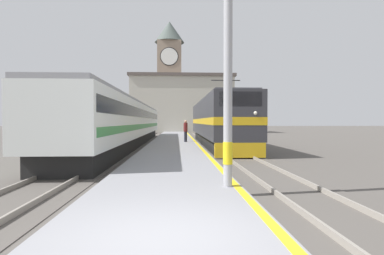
# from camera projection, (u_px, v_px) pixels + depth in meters

# --- Properties ---
(ground_plane) EXTENTS (200.00, 200.00, 0.00)m
(ground_plane) POSITION_uv_depth(u_px,v_px,m) (175.00, 139.00, 34.47)
(ground_plane) COLOR #514C47
(platform) EXTENTS (3.99, 140.00, 0.30)m
(platform) POSITION_uv_depth(u_px,v_px,m) (174.00, 141.00, 29.48)
(platform) COLOR gray
(platform) RESTS_ON ground
(rail_track_near) EXTENTS (2.84, 140.00, 0.16)m
(rail_track_near) POSITION_uv_depth(u_px,v_px,m) (211.00, 142.00, 29.67)
(rail_track_near) COLOR #514C47
(rail_track_near) RESTS_ON ground
(rail_track_far) EXTENTS (2.84, 140.00, 0.16)m
(rail_track_far) POSITION_uv_depth(u_px,v_px,m) (134.00, 142.00, 29.28)
(rail_track_far) COLOR #514C47
(rail_track_far) RESTS_ON ground
(locomotive_train) EXTENTS (2.92, 19.98, 4.94)m
(locomotive_train) POSITION_uv_depth(u_px,v_px,m) (216.00, 122.00, 25.85)
(locomotive_train) COLOR black
(locomotive_train) RESTS_ON ground
(passenger_train) EXTENTS (2.92, 32.16, 3.63)m
(passenger_train) POSITION_uv_depth(u_px,v_px,m) (128.00, 122.00, 25.74)
(passenger_train) COLOR black
(passenger_train) RESTS_ON ground
(catenary_mast) EXTENTS (2.35, 0.26, 8.76)m
(catenary_mast) POSITION_uv_depth(u_px,v_px,m) (231.00, 22.00, 7.95)
(catenary_mast) COLOR #9E9EA3
(catenary_mast) RESTS_ON platform
(person_on_platform) EXTENTS (0.34, 0.34, 1.86)m
(person_on_platform) POSITION_uv_depth(u_px,v_px,m) (186.00, 130.00, 25.66)
(person_on_platform) COLOR #23232D
(person_on_platform) RESTS_ON platform
(clock_tower) EXTENTS (6.07, 6.07, 22.85)m
(clock_tower) POSITION_uv_depth(u_px,v_px,m) (170.00, 72.00, 62.35)
(clock_tower) COLOR gray
(clock_tower) RESTS_ON ground
(station_building) EXTENTS (18.72, 8.64, 10.40)m
(station_building) POSITION_uv_depth(u_px,v_px,m) (182.00, 104.00, 55.31)
(station_building) COLOR #B7B2A3
(station_building) RESTS_ON ground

